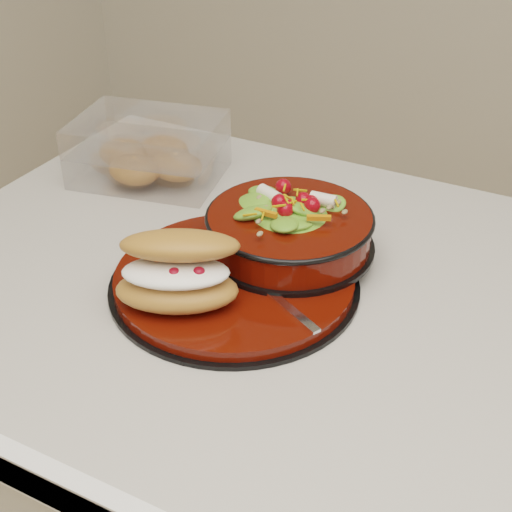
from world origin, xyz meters
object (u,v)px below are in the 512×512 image
at_px(dinner_plate, 235,280).
at_px(fork, 274,296).
at_px(pastry_box, 149,151).
at_px(salad_bowl, 290,224).
at_px(croissant, 179,272).

bearing_deg(dinner_plate, fork, -17.95).
height_order(dinner_plate, pastry_box, pastry_box).
bearing_deg(salad_bowl, dinner_plate, -111.47).
relative_size(dinner_plate, salad_bowl, 1.41).
distance_m(salad_bowl, fork, 0.12).
bearing_deg(dinner_plate, pastry_box, 142.53).
distance_m(dinner_plate, pastry_box, 0.34).
bearing_deg(pastry_box, salad_bowl, -33.52).
xyz_separation_m(salad_bowl, fork, (0.03, -0.11, -0.03)).
height_order(dinner_plate, croissant, croissant).
bearing_deg(salad_bowl, fork, -73.77).
bearing_deg(dinner_plate, croissant, -110.10).
relative_size(dinner_plate, croissant, 1.93).
distance_m(fork, pastry_box, 0.40).
distance_m(dinner_plate, salad_bowl, 0.10).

